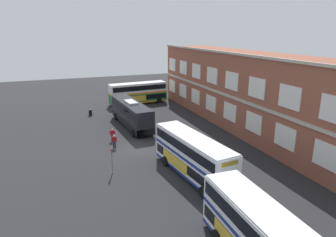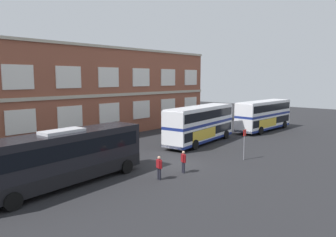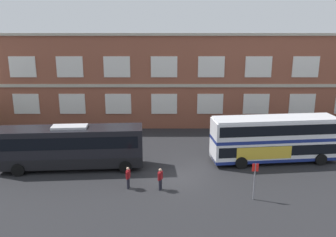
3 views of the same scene
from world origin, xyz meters
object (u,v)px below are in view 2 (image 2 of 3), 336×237
Objects in this scene: double_decker_far at (264,115)px; second_passenger at (183,161)px; touring_coach at (63,158)px; bus_stand_flag at (244,142)px; double_decker_middle at (200,124)px; waiting_passenger at (159,167)px.

double_decker_far is 6.51× the size of second_passenger.
bus_stand_flag is at bearing -21.47° from touring_coach.
double_decker_middle is 12.78m from double_decker_far.
double_decker_middle is at bearing 29.79° from second_passenger.
touring_coach is (-17.54, -1.63, -0.24)m from double_decker_middle.
double_decker_middle is 6.60× the size of waiting_passenger.
waiting_passenger is 9.19m from bus_stand_flag.
second_passenger is at bearing -28.15° from touring_coach.
bus_stand_flag reaches higher than second_passenger.
double_decker_far is at bearing 9.09° from waiting_passenger.
double_decker_middle is 7.97m from bus_stand_flag.
touring_coach is at bearing 143.67° from waiting_passenger.
double_decker_middle is 0.92× the size of touring_coach.
touring_coach is 7.15× the size of waiting_passenger.
waiting_passenger is 1.00× the size of second_passenger.
bus_stand_flag is at bearing -160.24° from double_decker_far.
waiting_passenger is at bearing 168.91° from bus_stand_flag.
double_decker_middle is 13.56m from waiting_passenger.
double_decker_middle reaches higher than touring_coach.
touring_coach reaches higher than bus_stand_flag.
touring_coach is 4.50× the size of bus_stand_flag.
second_passenger is 0.63× the size of bus_stand_flag.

